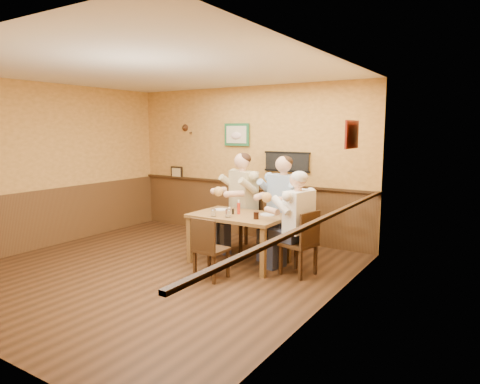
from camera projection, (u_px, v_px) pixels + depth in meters
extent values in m
plane|color=#311D0E|center=(156.00, 271.00, 6.15)|extent=(5.00, 5.00, 0.00)
cube|color=silver|center=(150.00, 70.00, 5.74)|extent=(5.00, 5.00, 0.02)
cube|color=gold|center=(247.00, 162.00, 8.03)|extent=(5.00, 0.02, 2.80)
cube|color=gold|center=(45.00, 166.00, 7.27)|extent=(0.02, 5.00, 2.80)
cube|color=gold|center=(323.00, 187.00, 4.62)|extent=(0.02, 5.00, 2.80)
cube|color=brown|center=(246.00, 210.00, 8.15)|extent=(5.00, 0.02, 1.00)
cube|color=brown|center=(319.00, 267.00, 4.76)|extent=(0.02, 5.00, 1.00)
cube|color=black|center=(287.00, 162.00, 7.54)|extent=(0.88, 0.03, 0.34)
cube|color=#216036|center=(237.00, 135.00, 8.03)|extent=(0.54, 0.03, 0.42)
cube|color=black|center=(177.00, 173.00, 8.94)|extent=(0.30, 0.03, 0.26)
cube|color=maroon|center=(352.00, 134.00, 5.44)|extent=(0.03, 0.48, 0.36)
cube|color=brown|center=(239.00, 216.00, 6.42)|extent=(1.40, 0.90, 0.05)
cube|color=brown|center=(190.00, 240.00, 6.49)|extent=(0.07, 0.07, 0.70)
cube|color=brown|center=(263.00, 253.00, 5.81)|extent=(0.07, 0.07, 0.70)
cube|color=brown|center=(219.00, 230.00, 7.14)|extent=(0.07, 0.07, 0.70)
cube|color=brown|center=(288.00, 240.00, 6.46)|extent=(0.07, 0.07, 0.70)
cylinder|color=white|center=(213.00, 213.00, 6.27)|extent=(0.08, 0.08, 0.10)
cylinder|color=white|center=(228.00, 213.00, 6.20)|extent=(0.09, 0.09, 0.12)
cylinder|color=black|center=(256.00, 216.00, 6.08)|extent=(0.10, 0.10, 0.10)
cylinder|color=red|center=(239.00, 208.00, 6.43)|extent=(0.05, 0.05, 0.19)
cylinder|color=white|center=(229.00, 210.00, 6.55)|extent=(0.04, 0.04, 0.08)
cylinder|color=black|center=(233.00, 212.00, 6.42)|extent=(0.04, 0.04, 0.08)
cylinder|color=white|center=(221.00, 209.00, 6.79)|extent=(0.28, 0.28, 0.01)
cylinder|color=silver|center=(268.00, 214.00, 6.37)|extent=(0.25, 0.25, 0.02)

